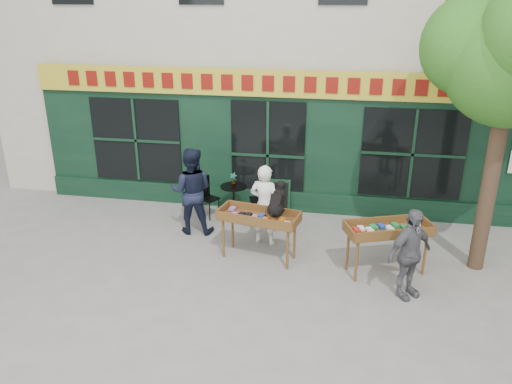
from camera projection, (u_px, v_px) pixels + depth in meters
ground at (249, 254)px, 9.87m from camera, size 80.00×80.00×0.00m
book_cart_center at (259, 219)px, 9.45m from camera, size 1.59×0.89×0.99m
dog at (277, 199)px, 9.18m from camera, size 0.45×0.65×0.60m
woman at (265, 205)px, 10.04m from camera, size 0.68×0.51×1.69m
book_cart_right at (388, 232)px, 8.95m from camera, size 1.62×1.11×0.99m
man_right at (409, 254)px, 8.22m from camera, size 0.96×0.91×1.59m
bistro_table at (234, 195)px, 11.37m from camera, size 0.60×0.60×0.76m
bistro_chair_left at (206, 193)px, 11.41m from camera, size 0.49×0.49×0.95m
bistro_chair_right at (262, 195)px, 11.32m from camera, size 0.45×0.45×0.95m
potted_plant at (233, 180)px, 11.23m from camera, size 0.18×0.15×0.31m
man_left at (192, 191)px, 10.52m from camera, size 0.98×0.80×1.87m
chalkboard at (278, 196)px, 11.68m from camera, size 0.56×0.21×0.79m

